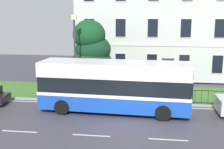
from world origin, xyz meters
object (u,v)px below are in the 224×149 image
object	(u,v)px
single_decker_bus	(114,86)
evergreen_tree	(91,65)
georgian_townhouse	(167,14)
street_lamp_post	(75,50)
litter_bin	(120,91)

from	to	relation	value
single_decker_bus	evergreen_tree	bearing A→B (deg)	119.44
georgian_townhouse	evergreen_tree	bearing A→B (deg)	-128.36
single_decker_bus	georgian_townhouse	bearing A→B (deg)	76.71
evergreen_tree	street_lamp_post	distance (m)	3.00
street_lamp_post	litter_bin	distance (m)	4.51
evergreen_tree	street_lamp_post	size ratio (longest dim) A/B	0.99
evergreen_tree	georgian_townhouse	bearing A→B (deg)	51.64
evergreen_tree	street_lamp_post	world-z (taller)	street_lamp_post
single_decker_bus	litter_bin	bearing A→B (deg)	91.43
evergreen_tree	litter_bin	bearing A→B (deg)	-43.37
single_decker_bus	street_lamp_post	xyz separation A→B (m)	(-3.30, 2.70, 1.94)
evergreen_tree	street_lamp_post	xyz separation A→B (m)	(-0.67, -2.52, 1.48)
litter_bin	single_decker_bus	bearing A→B (deg)	-91.24
evergreen_tree	single_decker_bus	bearing A→B (deg)	-63.23
evergreen_tree	single_decker_bus	size ratio (longest dim) A/B	0.62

